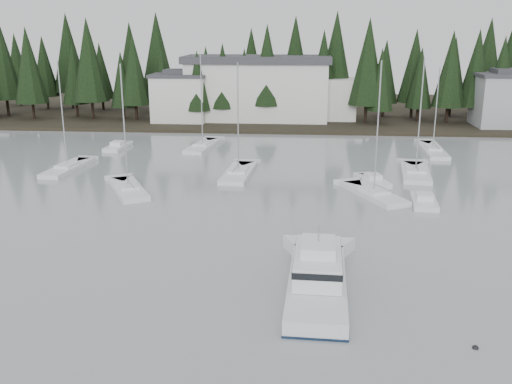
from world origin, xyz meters
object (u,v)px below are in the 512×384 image
(sailboat_7, at_px, (239,174))
(sailboat_0, at_px, (415,174))
(house_east_a, at_px, (508,99))
(sailboat_3, at_px, (203,147))
(sailboat_4, at_px, (67,169))
(sailboat_8, at_px, (433,151))
(runabout_4, at_px, (373,182))
(sailboat_1, at_px, (374,195))
(runabout_1, at_px, (424,203))
(harbor_inn, at_px, (269,89))
(house_west, at_px, (180,97))
(cabin_cruiser_center, at_px, (317,281))
(runabout_3, at_px, (118,148))
(sailboat_5, at_px, (128,191))

(sailboat_7, bearing_deg, sailboat_0, -81.07)
(house_east_a, height_order, sailboat_3, sailboat_3)
(sailboat_4, height_order, sailboat_8, sailboat_4)
(sailboat_4, bearing_deg, runabout_4, -90.31)
(sailboat_1, bearing_deg, house_east_a, -57.48)
(runabout_1, distance_m, runabout_4, 8.27)
(harbor_inn, distance_m, sailboat_3, 25.31)
(sailboat_1, distance_m, runabout_4, 4.94)
(house_west, bearing_deg, sailboat_4, -100.45)
(cabin_cruiser_center, height_order, sailboat_4, sailboat_4)
(house_west, distance_m, runabout_3, 22.59)
(sailboat_0, bearing_deg, harbor_inn, 34.30)
(sailboat_7, distance_m, runabout_3, 22.43)
(harbor_inn, distance_m, sailboat_5, 47.59)
(sailboat_5, bearing_deg, harbor_inn, -41.59)
(runabout_3, bearing_deg, sailboat_7, -121.76)
(sailboat_0, xyz_separation_m, sailboat_4, (-40.05, -1.05, 0.01))
(cabin_cruiser_center, bearing_deg, sailboat_7, 17.92)
(harbor_inn, height_order, sailboat_0, sailboat_0)
(sailboat_5, height_order, sailboat_8, sailboat_5)
(sailboat_1, bearing_deg, sailboat_3, 17.96)
(sailboat_0, bearing_deg, sailboat_1, 155.01)
(sailboat_3, xyz_separation_m, sailboat_4, (-13.52, -14.10, 0.01))
(sailboat_4, xyz_separation_m, sailboat_7, (20.15, -0.72, -0.01))
(house_west, distance_m, harbor_inn, 15.45)
(house_east_a, relative_size, sailboat_7, 0.82)
(sailboat_1, relative_size, runabout_4, 2.47)
(sailboat_3, xyz_separation_m, runabout_3, (-11.53, -1.67, 0.06))
(house_east_a, bearing_deg, house_west, 178.94)
(harbor_inn, relative_size, sailboat_5, 2.24)
(house_west, bearing_deg, runabout_3, -101.23)
(runabout_1, height_order, runabout_4, same)
(sailboat_5, xyz_separation_m, sailboat_8, (34.90, 22.16, -0.02))
(harbor_inn, relative_size, sailboat_7, 2.28)
(house_west, relative_size, runabout_1, 1.83)
(sailboat_0, distance_m, runabout_3, 39.73)
(house_east_a, relative_size, runabout_1, 2.03)
(house_west, xyz_separation_m, runabout_4, (28.51, -37.28, -4.52))
(runabout_1, bearing_deg, sailboat_7, 67.73)
(sailboat_7, xyz_separation_m, runabout_3, (-18.17, 13.15, 0.07))
(harbor_inn, bearing_deg, sailboat_0, -62.81)
(runabout_4, bearing_deg, sailboat_8, -46.67)
(house_west, bearing_deg, runabout_4, -52.59)
(runabout_4, bearing_deg, house_west, 20.87)
(cabin_cruiser_center, xyz_separation_m, runabout_1, (10.42, 19.29, -0.61))
(sailboat_5, bearing_deg, house_west, -22.74)
(house_west, distance_m, sailboat_4, 35.02)
(harbor_inn, height_order, sailboat_5, sailboat_5)
(house_west, distance_m, sailboat_0, 47.49)
(house_east_a, xyz_separation_m, runabout_1, (-21.57, -43.56, -4.77))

